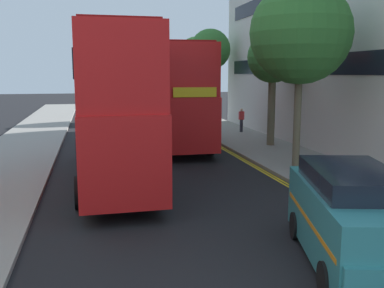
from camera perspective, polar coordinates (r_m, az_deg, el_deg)
sidewalk_right at (r=21.59m, az=12.65°, el=-1.88°), size 4.00×80.00×0.14m
sidewalk_left at (r=19.87m, az=-23.61°, el=-3.40°), size 4.00×80.00×0.14m
kerb_line_outer at (r=18.97m, az=9.51°, el=-3.51°), size 0.10×56.00×0.01m
kerb_line_inner at (r=18.91m, az=9.06°, el=-3.54°), size 0.10×56.00×0.01m
double_decker_bus_away at (r=16.86m, az=-10.36°, el=5.28°), size 2.88×10.83×5.64m
double_decker_bus_oncoming at (r=25.10m, az=-2.27°, el=6.68°), size 2.93×10.85×5.64m
taxi_minivan at (r=10.10m, az=20.38°, el=-9.13°), size 3.07×5.14×2.12m
pedestrian_far at (r=30.21m, az=6.45°, el=3.17°), size 0.34×0.22×1.62m
street_tree_near at (r=18.87m, az=13.95°, el=13.79°), size 4.16×4.16×7.69m
street_tree_mid at (r=40.07m, az=0.67°, el=11.11°), size 3.77×3.77×7.24m
street_tree_far at (r=24.78m, az=10.48°, el=10.86°), size 2.81×2.81×6.27m
street_tree_distant at (r=34.85m, az=2.39°, el=12.11°), size 3.16×3.16×7.40m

